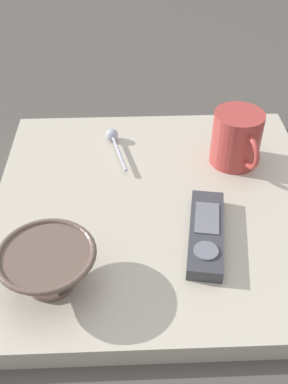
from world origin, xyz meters
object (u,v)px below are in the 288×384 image
teaspoon (113,139)px  cereal_bowl (48,266)px  tv_remote_near (206,233)px  coffee_mug (237,139)px

teaspoon → cereal_bowl: bearing=166.2°
cereal_bowl → tv_remote_near: bearing=-71.4°
cereal_bowl → teaspoon: size_ratio=1.04×
tv_remote_near → teaspoon: bearing=28.9°
coffee_mug → tv_remote_near: bearing=157.7°
cereal_bowl → tv_remote_near: cereal_bowl is taller
coffee_mug → teaspoon: coffee_mug is taller
coffee_mug → tv_remote_near: 0.21m
cereal_bowl → teaspoon: (0.34, -0.08, -0.02)m
teaspoon → tv_remote_near: bearing=-151.1°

